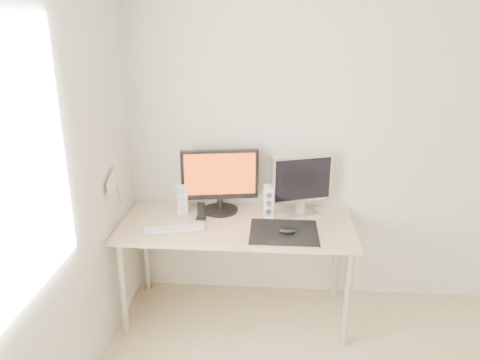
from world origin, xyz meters
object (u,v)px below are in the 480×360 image
object	(u,v)px
speaker_left	(183,198)
speaker_right	(269,201)
second_monitor	(302,182)
phone_dock	(201,214)
mouse	(287,231)
desk	(236,234)
main_monitor	(220,179)
keyboard	(174,229)

from	to	relation	value
speaker_left	speaker_right	distance (m)	0.62
second_monitor	phone_dock	distance (m)	0.75
speaker_right	mouse	bearing A→B (deg)	-66.14
phone_dock	second_monitor	bearing A→B (deg)	12.34
desk	main_monitor	world-z (taller)	main_monitor
second_monitor	speaker_left	distance (m)	0.86
phone_dock	mouse	bearing A→B (deg)	-18.60
desk	second_monitor	size ratio (longest dim) A/B	3.65
mouse	desk	size ratio (longest dim) A/B	0.07
main_monitor	second_monitor	world-z (taller)	main_monitor
second_monitor	speaker_left	xyz separation A→B (m)	(-0.84, -0.05, -0.13)
mouse	phone_dock	bearing A→B (deg)	161.40
keyboard	phone_dock	xyz separation A→B (m)	(0.15, 0.20, 0.03)
desk	speaker_right	size ratio (longest dim) A/B	7.05
desk	keyboard	bearing A→B (deg)	-161.28
desk	second_monitor	world-z (taller)	second_monitor
second_monitor	phone_dock	world-z (taller)	second_monitor
mouse	speaker_right	world-z (taller)	speaker_right
main_monitor	speaker_right	size ratio (longest dim) A/B	2.43
mouse	keyboard	distance (m)	0.75
keyboard	phone_dock	distance (m)	0.25
main_monitor	speaker_left	world-z (taller)	main_monitor
second_monitor	keyboard	world-z (taller)	second_monitor
mouse	second_monitor	distance (m)	0.43
mouse	main_monitor	world-z (taller)	main_monitor
main_monitor	keyboard	world-z (taller)	main_monitor
mouse	speaker_right	bearing A→B (deg)	113.86
speaker_right	phone_dock	size ratio (longest dim) A/B	1.83
speaker_right	phone_dock	bearing A→B (deg)	-169.91
second_monitor	speaker_left	size ratio (longest dim) A/B	1.93
main_monitor	phone_dock	distance (m)	0.28
second_monitor	phone_dock	size ratio (longest dim) A/B	3.53
main_monitor	desk	bearing A→B (deg)	-56.03
mouse	speaker_left	size ratio (longest dim) A/B	0.48
main_monitor	phone_dock	xyz separation A→B (m)	(-0.12, -0.14, -0.22)
desk	speaker_right	world-z (taller)	speaker_right
speaker_left	phone_dock	world-z (taller)	speaker_left
mouse	speaker_left	distance (m)	0.81
desk	speaker_left	bearing A→B (deg)	157.20
mouse	phone_dock	distance (m)	0.63
main_monitor	speaker_left	distance (m)	0.30
desk	mouse	bearing A→B (deg)	-22.44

